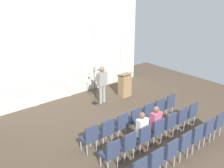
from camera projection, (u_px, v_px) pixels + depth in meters
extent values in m
plane|color=brown|center=(155.00, 144.00, 8.52)|extent=(13.90, 13.90, 0.00)
cube|color=beige|center=(68.00, 49.00, 11.55)|extent=(8.30, 0.10, 4.53)
cube|color=silver|center=(14.00, 62.00, 10.08)|extent=(1.13, 0.04, 2.44)
cube|color=beige|center=(30.00, 55.00, 10.45)|extent=(0.20, 0.08, 4.53)
cube|color=silver|center=(52.00, 55.00, 11.07)|extent=(1.13, 0.04, 2.44)
cube|color=beige|center=(66.00, 49.00, 11.44)|extent=(0.20, 0.08, 4.53)
cube|color=silver|center=(84.00, 50.00, 12.06)|extent=(1.13, 0.04, 2.44)
cube|color=beige|center=(96.00, 44.00, 12.43)|extent=(0.20, 0.08, 4.53)
cube|color=silver|center=(111.00, 45.00, 13.05)|extent=(1.13, 0.04, 2.44)
cube|color=beige|center=(122.00, 40.00, 13.42)|extent=(0.20, 0.08, 4.53)
cylinder|color=gray|center=(101.00, 95.00, 11.35)|extent=(0.14, 0.14, 0.82)
cylinder|color=gray|center=(104.00, 93.00, 11.46)|extent=(0.14, 0.14, 0.82)
cube|color=gray|center=(102.00, 79.00, 11.15)|extent=(0.42, 0.22, 0.61)
cube|color=#B28C19|center=(100.00, 77.00, 11.21)|extent=(0.06, 0.01, 0.37)
sphere|color=#8C6647|center=(102.00, 69.00, 11.00)|extent=(0.21, 0.21, 0.21)
cylinder|color=gray|center=(97.00, 78.00, 11.04)|extent=(0.09, 0.28, 0.45)
cylinder|color=gray|center=(103.00, 71.00, 11.23)|extent=(0.15, 0.36, 0.15)
cylinder|color=gray|center=(100.00, 70.00, 11.28)|extent=(0.11, 0.34, 0.15)
sphere|color=#8C6647|center=(94.00, 68.00, 11.39)|extent=(0.10, 0.10, 0.10)
cylinder|color=black|center=(95.00, 103.00, 11.47)|extent=(0.28, 0.28, 0.03)
cylinder|color=black|center=(95.00, 87.00, 11.20)|extent=(0.02, 0.02, 1.45)
sphere|color=#262626|center=(94.00, 71.00, 10.93)|extent=(0.07, 0.07, 0.07)
cube|color=#93724C|center=(125.00, 86.00, 12.05)|extent=(0.52, 0.40, 1.05)
cube|color=#93724C|center=(125.00, 74.00, 11.87)|extent=(0.60, 0.48, 0.14)
cylinder|color=#99999E|center=(90.00, 141.00, 8.34)|extent=(0.04, 0.04, 0.40)
cylinder|color=#99999E|center=(81.00, 145.00, 8.12)|extent=(0.04, 0.04, 0.40)
cylinder|color=#99999E|center=(96.00, 145.00, 8.09)|extent=(0.04, 0.04, 0.40)
cylinder|color=#99999E|center=(87.00, 150.00, 7.88)|extent=(0.04, 0.04, 0.40)
cube|color=#2D3851|center=(88.00, 138.00, 8.02)|extent=(0.46, 0.44, 0.08)
cube|color=#2D3851|center=(92.00, 133.00, 7.79)|extent=(0.46, 0.06, 0.46)
cylinder|color=#99999E|center=(106.00, 134.00, 8.71)|extent=(0.04, 0.04, 0.40)
cylinder|color=#99999E|center=(97.00, 138.00, 8.50)|extent=(0.04, 0.04, 0.40)
cylinder|color=#99999E|center=(112.00, 138.00, 8.47)|extent=(0.04, 0.04, 0.40)
cylinder|color=#99999E|center=(103.00, 142.00, 8.25)|extent=(0.04, 0.04, 0.40)
cube|color=#2D3851|center=(104.00, 132.00, 8.40)|extent=(0.46, 0.44, 0.08)
cube|color=#2D3851|center=(108.00, 127.00, 8.17)|extent=(0.46, 0.06, 0.46)
cylinder|color=#99999E|center=(120.00, 128.00, 9.09)|extent=(0.04, 0.04, 0.40)
cylinder|color=#99999E|center=(112.00, 131.00, 8.88)|extent=(0.04, 0.04, 0.40)
cylinder|color=#99999E|center=(126.00, 132.00, 8.85)|extent=(0.04, 0.04, 0.40)
cylinder|color=#99999E|center=(118.00, 135.00, 8.63)|extent=(0.04, 0.04, 0.40)
cube|color=#2D3851|center=(119.00, 125.00, 8.78)|extent=(0.46, 0.44, 0.08)
cube|color=#2D3851|center=(123.00, 120.00, 8.54)|extent=(0.46, 0.06, 0.46)
cylinder|color=#99999E|center=(132.00, 122.00, 9.47)|extent=(0.04, 0.04, 0.40)
cylinder|color=#99999E|center=(125.00, 125.00, 9.26)|extent=(0.04, 0.04, 0.40)
cylinder|color=#99999E|center=(139.00, 126.00, 9.23)|extent=(0.04, 0.04, 0.40)
cylinder|color=#99999E|center=(132.00, 129.00, 9.01)|extent=(0.04, 0.04, 0.40)
cube|color=#2D3851|center=(132.00, 120.00, 9.16)|extent=(0.46, 0.44, 0.08)
cube|color=#2D3851|center=(136.00, 115.00, 8.92)|extent=(0.46, 0.06, 0.46)
cylinder|color=#99999E|center=(144.00, 117.00, 9.85)|extent=(0.04, 0.04, 0.40)
cylinder|color=#99999E|center=(138.00, 120.00, 9.63)|extent=(0.04, 0.04, 0.40)
cylinder|color=#99999E|center=(151.00, 120.00, 9.60)|extent=(0.04, 0.04, 0.40)
cylinder|color=#99999E|center=(144.00, 123.00, 9.39)|extent=(0.04, 0.04, 0.40)
cube|color=#2D3851|center=(145.00, 114.00, 9.53)|extent=(0.46, 0.44, 0.08)
cube|color=#2D3851|center=(149.00, 110.00, 9.30)|extent=(0.46, 0.06, 0.46)
cylinder|color=#99999E|center=(155.00, 112.00, 10.23)|extent=(0.04, 0.04, 0.40)
cylinder|color=#99999E|center=(149.00, 115.00, 10.01)|extent=(0.04, 0.04, 0.40)
cylinder|color=#99999E|center=(162.00, 115.00, 9.98)|extent=(0.04, 0.04, 0.40)
cylinder|color=#99999E|center=(156.00, 118.00, 9.77)|extent=(0.04, 0.04, 0.40)
cube|color=#2D3851|center=(156.00, 109.00, 9.91)|extent=(0.46, 0.44, 0.08)
cube|color=#2D3851|center=(160.00, 105.00, 9.68)|extent=(0.46, 0.06, 0.46)
cylinder|color=#99999E|center=(166.00, 108.00, 10.61)|extent=(0.04, 0.04, 0.40)
cylinder|color=#99999E|center=(160.00, 110.00, 10.39)|extent=(0.04, 0.04, 0.40)
cylinder|color=#99999E|center=(172.00, 110.00, 10.36)|extent=(0.04, 0.04, 0.40)
cylinder|color=#99999E|center=(166.00, 113.00, 10.15)|extent=(0.04, 0.04, 0.40)
cube|color=#2D3851|center=(166.00, 105.00, 10.29)|extent=(0.46, 0.44, 0.08)
cube|color=#2D3851|center=(171.00, 100.00, 10.06)|extent=(0.46, 0.06, 0.46)
cylinder|color=#99999E|center=(110.00, 156.00, 7.60)|extent=(0.04, 0.04, 0.40)
cylinder|color=#99999E|center=(101.00, 160.00, 7.39)|extent=(0.04, 0.04, 0.40)
cylinder|color=#99999E|center=(118.00, 161.00, 7.36)|extent=(0.04, 0.04, 0.40)
cylinder|color=#99999E|center=(108.00, 166.00, 7.14)|extent=(0.04, 0.04, 0.40)
cube|color=#2D3851|center=(109.00, 154.00, 7.29)|extent=(0.46, 0.44, 0.08)
cube|color=#2D3851|center=(113.00, 149.00, 7.06)|extent=(0.46, 0.06, 0.46)
cylinder|color=#99999E|center=(126.00, 147.00, 7.98)|extent=(0.04, 0.04, 0.40)
cylinder|color=#99999E|center=(117.00, 152.00, 7.77)|extent=(0.04, 0.04, 0.40)
cylinder|color=#99999E|center=(134.00, 153.00, 7.74)|extent=(0.04, 0.04, 0.40)
cylinder|color=#99999E|center=(125.00, 157.00, 7.52)|extent=(0.04, 0.04, 0.40)
cube|color=#2D3851|center=(125.00, 146.00, 7.67)|extent=(0.46, 0.44, 0.08)
cube|color=#2D3851|center=(130.00, 141.00, 7.43)|extent=(0.46, 0.06, 0.46)
cylinder|color=#99999E|center=(140.00, 140.00, 8.36)|extent=(0.04, 0.04, 0.40)
cylinder|color=#99999E|center=(132.00, 144.00, 8.14)|extent=(0.04, 0.04, 0.40)
cylinder|color=#99999E|center=(148.00, 145.00, 8.12)|extent=(0.04, 0.04, 0.40)
cylinder|color=#99999E|center=(140.00, 149.00, 7.90)|extent=(0.04, 0.04, 0.40)
cube|color=#2D3851|center=(140.00, 138.00, 8.04)|extent=(0.46, 0.44, 0.08)
cube|color=#2D3851|center=(145.00, 133.00, 7.81)|extent=(0.46, 0.06, 0.46)
cylinder|color=#2D2D33|center=(134.00, 143.00, 8.20)|extent=(0.10, 0.10, 0.44)
cylinder|color=#2D2D33|center=(138.00, 141.00, 8.31)|extent=(0.10, 0.10, 0.44)
cube|color=#2D2D33|center=(139.00, 136.00, 8.07)|extent=(0.34, 0.36, 0.12)
cube|color=silver|center=(142.00, 127.00, 7.86)|extent=(0.36, 0.20, 0.58)
sphere|color=brown|center=(142.00, 115.00, 7.74)|extent=(0.20, 0.20, 0.20)
cylinder|color=#99999E|center=(153.00, 134.00, 8.74)|extent=(0.04, 0.04, 0.40)
cylinder|color=#99999E|center=(146.00, 137.00, 8.52)|extent=(0.04, 0.04, 0.40)
cylinder|color=#99999E|center=(161.00, 138.00, 8.49)|extent=(0.04, 0.04, 0.40)
cylinder|color=#99999E|center=(154.00, 142.00, 8.28)|extent=(0.04, 0.04, 0.40)
cube|color=#2D3851|center=(154.00, 131.00, 8.42)|extent=(0.46, 0.44, 0.08)
cube|color=#2D3851|center=(159.00, 126.00, 8.19)|extent=(0.46, 0.06, 0.46)
cylinder|color=#2D2D33|center=(148.00, 136.00, 8.58)|extent=(0.10, 0.10, 0.44)
cylinder|color=#2D2D33|center=(151.00, 134.00, 8.68)|extent=(0.10, 0.10, 0.44)
cube|color=#2D2D33|center=(153.00, 129.00, 8.44)|extent=(0.34, 0.36, 0.12)
cube|color=#B24C66|center=(156.00, 121.00, 8.24)|extent=(0.36, 0.20, 0.58)
sphere|color=brown|center=(156.00, 109.00, 8.11)|extent=(0.20, 0.20, 0.20)
cylinder|color=#99999E|center=(165.00, 127.00, 9.12)|extent=(0.04, 0.04, 0.40)
cylinder|color=#99999E|center=(159.00, 131.00, 8.90)|extent=(0.04, 0.04, 0.40)
cylinder|color=#99999E|center=(173.00, 131.00, 8.87)|extent=(0.04, 0.04, 0.40)
cylinder|color=#99999E|center=(166.00, 135.00, 8.66)|extent=(0.04, 0.04, 0.40)
cube|color=#2D3851|center=(166.00, 125.00, 8.80)|extent=(0.46, 0.44, 0.08)
cube|color=#2D3851|center=(171.00, 120.00, 8.57)|extent=(0.46, 0.06, 0.46)
cylinder|color=#99999E|center=(176.00, 122.00, 9.49)|extent=(0.04, 0.04, 0.40)
cylinder|color=#99999E|center=(170.00, 125.00, 9.28)|extent=(0.04, 0.04, 0.40)
cylinder|color=#99999E|center=(184.00, 125.00, 9.25)|extent=(0.04, 0.04, 0.40)
cylinder|color=#99999E|center=(178.00, 129.00, 9.03)|extent=(0.04, 0.04, 0.40)
cube|color=#2D3851|center=(178.00, 119.00, 9.18)|extent=(0.46, 0.44, 0.08)
cube|color=#2D3851|center=(183.00, 114.00, 8.95)|extent=(0.46, 0.06, 0.46)
cylinder|color=#99999E|center=(186.00, 117.00, 9.87)|extent=(0.04, 0.04, 0.40)
cylinder|color=#99999E|center=(181.00, 120.00, 9.66)|extent=(0.04, 0.04, 0.40)
cylinder|color=#99999E|center=(194.00, 120.00, 9.63)|extent=(0.04, 0.04, 0.40)
cylinder|color=#99999E|center=(189.00, 123.00, 9.41)|extent=(0.04, 0.04, 0.40)
cube|color=#2D3851|center=(188.00, 114.00, 9.56)|extent=(0.46, 0.44, 0.08)
cube|color=#2D3851|center=(193.00, 109.00, 9.32)|extent=(0.46, 0.06, 0.46)
cube|color=#2D3851|center=(140.00, 168.00, 6.32)|extent=(0.46, 0.06, 0.46)
cylinder|color=#99999E|center=(150.00, 164.00, 7.25)|extent=(0.04, 0.04, 0.40)
cube|color=#2D3851|center=(151.00, 162.00, 6.93)|extent=(0.46, 0.44, 0.08)
cube|color=#2D3851|center=(157.00, 157.00, 6.70)|extent=(0.46, 0.06, 0.46)
cylinder|color=#99999E|center=(165.00, 155.00, 7.63)|extent=(0.04, 0.04, 0.40)
cylinder|color=#99999E|center=(157.00, 160.00, 7.41)|extent=(0.04, 0.04, 0.40)
cylinder|color=#99999E|center=(174.00, 161.00, 7.38)|extent=(0.04, 0.04, 0.40)
cylinder|color=#99999E|center=(166.00, 166.00, 7.17)|extent=(0.04, 0.04, 0.40)
cube|color=#2D3851|center=(166.00, 153.00, 7.31)|extent=(0.46, 0.44, 0.08)
cube|color=#2D3851|center=(172.00, 148.00, 7.08)|extent=(0.46, 0.06, 0.46)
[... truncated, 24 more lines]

